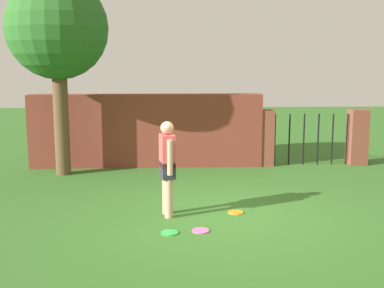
{
  "coord_description": "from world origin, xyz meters",
  "views": [
    {
      "loc": [
        -0.88,
        -8.0,
        2.6
      ],
      "look_at": [
        -0.48,
        1.46,
        1.0
      ],
      "focal_mm": 45.92,
      "sensor_mm": 36.0,
      "label": 1
    }
  ],
  "objects_px": {
    "frisbee_orange": "(236,212)",
    "frisbee_green": "(170,233)",
    "frisbee_pink": "(201,231)",
    "tree": "(57,31)",
    "person": "(167,164)"
  },
  "relations": [
    {
      "from": "tree",
      "to": "frisbee_orange",
      "type": "bearing_deg",
      "value": -40.9
    },
    {
      "from": "tree",
      "to": "frisbee_orange",
      "type": "distance_m",
      "value": 5.8
    },
    {
      "from": "frisbee_orange",
      "to": "frisbee_green",
      "type": "bearing_deg",
      "value": -139.57
    },
    {
      "from": "person",
      "to": "frisbee_orange",
      "type": "relative_size",
      "value": 6.0
    },
    {
      "from": "person",
      "to": "frisbee_pink",
      "type": "xyz_separation_m",
      "value": [
        0.51,
        -0.81,
        -0.89
      ]
    },
    {
      "from": "tree",
      "to": "frisbee_pink",
      "type": "distance_m",
      "value": 5.98
    },
    {
      "from": "frisbee_green",
      "to": "frisbee_pink",
      "type": "relative_size",
      "value": 1.0
    },
    {
      "from": "frisbee_pink",
      "to": "person",
      "type": "bearing_deg",
      "value": 122.46
    },
    {
      "from": "frisbee_orange",
      "to": "frisbee_pink",
      "type": "xyz_separation_m",
      "value": [
        -0.66,
        -0.9,
        0.0
      ]
    },
    {
      "from": "frisbee_green",
      "to": "frisbee_orange",
      "type": "bearing_deg",
      "value": 40.43
    },
    {
      "from": "frisbee_orange",
      "to": "tree",
      "type": "bearing_deg",
      "value": 139.1
    },
    {
      "from": "tree",
      "to": "person",
      "type": "relative_size",
      "value": 2.75
    },
    {
      "from": "person",
      "to": "frisbee_green",
      "type": "bearing_deg",
      "value": -9.27
    },
    {
      "from": "tree",
      "to": "person",
      "type": "distance_m",
      "value": 4.7
    },
    {
      "from": "frisbee_green",
      "to": "frisbee_pink",
      "type": "xyz_separation_m",
      "value": [
        0.48,
        0.07,
        0.0
      ]
    }
  ]
}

